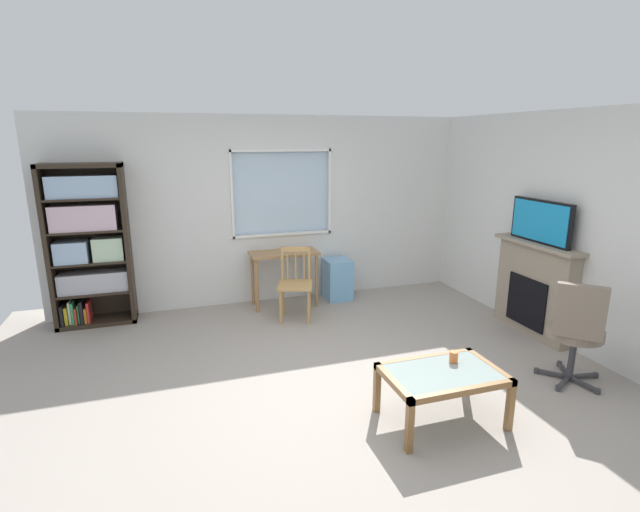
% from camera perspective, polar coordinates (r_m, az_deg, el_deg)
% --- Properties ---
extents(ground, '(6.58, 6.14, 0.02)m').
position_cam_1_polar(ground, '(4.48, 0.44, -15.66)').
color(ground, '#9E9389').
extents(wall_back_with_window, '(5.58, 0.15, 2.51)m').
position_cam_1_polar(wall_back_with_window, '(6.44, -7.00, 5.28)').
color(wall_back_with_window, silver).
rests_on(wall_back_with_window, ground).
extents(wall_right, '(0.12, 5.34, 2.51)m').
position_cam_1_polar(wall_right, '(5.58, 29.48, 2.41)').
color(wall_right, silver).
rests_on(wall_right, ground).
extents(bookshelf, '(0.90, 0.38, 1.94)m').
position_cam_1_polar(bookshelf, '(6.20, -26.37, 1.61)').
color(bookshelf, '#2D2319').
rests_on(bookshelf, ground).
extents(desk_under_window, '(0.91, 0.42, 0.75)m').
position_cam_1_polar(desk_under_window, '(6.28, -4.39, -0.71)').
color(desk_under_window, '#A37547').
rests_on(desk_under_window, ground).
extents(wooden_chair, '(0.53, 0.51, 0.90)m').
position_cam_1_polar(wooden_chair, '(5.84, -3.02, -3.32)').
color(wooden_chair, tan).
rests_on(wooden_chair, ground).
extents(plastic_drawer_unit, '(0.35, 0.40, 0.57)m').
position_cam_1_polar(plastic_drawer_unit, '(6.63, 2.12, -2.80)').
color(plastic_drawer_unit, '#72ADDB').
rests_on(plastic_drawer_unit, ground).
extents(fireplace, '(0.26, 1.17, 1.08)m').
position_cam_1_polar(fireplace, '(5.92, 24.61, -3.57)').
color(fireplace, gray).
rests_on(fireplace, ground).
extents(tv, '(0.06, 0.85, 0.48)m').
position_cam_1_polar(tv, '(5.74, 25.27, 3.82)').
color(tv, black).
rests_on(tv, fireplace).
extents(office_chair, '(0.63, 0.60, 1.00)m').
position_cam_1_polar(office_chair, '(4.85, 28.75, -7.71)').
color(office_chair, '#7A6B5B').
rests_on(office_chair, ground).
extents(coffee_table, '(0.92, 0.60, 0.43)m').
position_cam_1_polar(coffee_table, '(3.95, 14.68, -14.24)').
color(coffee_table, '#8C9E99').
rests_on(coffee_table, ground).
extents(sippy_cup, '(0.07, 0.07, 0.09)m').
position_cam_1_polar(sippy_cup, '(4.07, 15.95, -11.70)').
color(sippy_cup, orange).
rests_on(sippy_cup, coffee_table).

